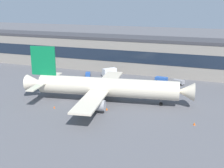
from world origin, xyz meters
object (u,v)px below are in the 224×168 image
Objects in this scene: catering_truck at (40,66)px; traffic_cone_2 at (107,109)px; stair_truck at (110,72)px; follow_me_car at (178,82)px; traffic_cone_1 at (194,124)px; baggage_tug at (88,74)px; pushback_tractor at (161,79)px; airliner at (105,87)px; traffic_cone_0 at (54,107)px.

catering_truck reaches higher than traffic_cone_2.
follow_me_car is at bearing -4.27° from stair_truck.
stair_truck is at bearing 175.73° from follow_me_car.
baggage_tug is at bearing 142.92° from traffic_cone_1.
stair_truck is 22.45m from pushback_tractor.
traffic_cone_2 is (-8.09, -38.36, -0.69)m from pushback_tractor.
stair_truck is at bearing 2.76° from catering_truck.
airliner reaches higher than catering_truck.
traffic_cone_1 is (10.25, -38.40, -0.72)m from follow_me_car.
pushback_tractor is 6.98× the size of traffic_cone_2.
catering_truck is 1.70× the size of baggage_tug.
traffic_cone_0 is at bearing -176.89° from traffic_cone_1.
follow_me_car is at bearing 2.73° from baggage_tug.
catering_truck reaches higher than traffic_cone_1.
airliner is at bearing 42.03° from traffic_cone_0.
follow_me_car and baggage_tug have the same top height.
airliner is at bearing 163.36° from traffic_cone_1.
stair_truck reaches higher than traffic_cone_2.
pushback_tractor is 31.17m from baggage_tug.
traffic_cone_0 is at bearing -91.46° from stair_truck.
catering_truck is 10.44× the size of traffic_cone_0.
follow_me_car is 29.74m from stair_truck.
pushback_tractor is 48.71m from traffic_cone_0.
airliner is 11.37× the size of follow_me_car.
traffic_cone_1 is at bearing -16.64° from airliner.
pushback_tractor is at bearing 61.12° from traffic_cone_0.
pushback_tractor reaches higher than traffic_cone_1.
pushback_tractor is (22.43, -0.19, -0.93)m from stair_truck.
baggage_tug is at bearing 124.87° from airliner.
stair_truck reaches higher than baggage_tug.
catering_truck is at bearing 129.10° from traffic_cone_0.
airliner reaches higher than traffic_cone_1.
stair_truck is 8.58× the size of traffic_cone_2.
pushback_tractor is 0.73× the size of catering_truck.
traffic_cone_1 is at bearing -27.62° from catering_truck.
follow_me_car is 0.94× the size of pushback_tractor.
airliner is at bearing 117.08° from traffic_cone_2.
baggage_tug is at bearing -154.63° from stair_truck.
traffic_cone_0 is (-12.06, -10.87, -4.66)m from airliner.
pushback_tractor is at bearing 1.48° from catering_truck.
follow_me_car is 7.18× the size of traffic_cone_0.
traffic_cone_1 is at bearing 3.11° from traffic_cone_0.
traffic_cone_0 is at bearing -118.88° from pushback_tractor.
follow_me_car is 38.19m from baggage_tug.
pushback_tractor is at bearing 70.17° from airliner.
catering_truck is at bearing -178.52° from pushback_tractor.
catering_truck reaches higher than pushback_tractor.
traffic_cone_0 is 0.91× the size of traffic_cone_1.
stair_truck is 1.23× the size of pushback_tractor.
catering_truck reaches higher than traffic_cone_0.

